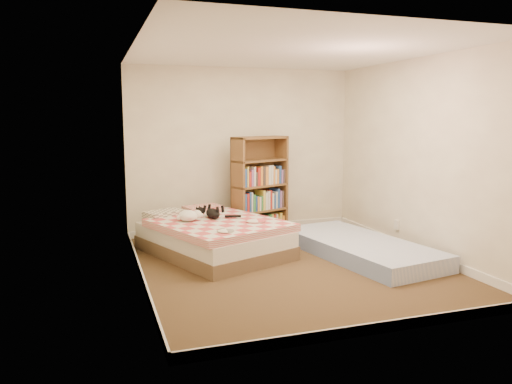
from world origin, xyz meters
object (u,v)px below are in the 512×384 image
object	(u,v)px
bookshelf	(260,199)
floor_mattress	(359,248)
bed	(213,236)
white_dog	(189,216)
black_cat	(213,213)

from	to	relation	value
bookshelf	floor_mattress	xyz separation A→B (m)	(0.83, -1.54, -0.45)
bed	white_dog	xyz separation A→B (m)	(-0.31, -0.01, 0.29)
floor_mattress	white_dog	bearing A→B (deg)	151.84
bed	white_dog	bearing A→B (deg)	160.82
bed	bookshelf	distance (m)	1.28
bookshelf	black_cat	distance (m)	1.15
bookshelf	bed	bearing A→B (deg)	-159.65
bookshelf	black_cat	bearing A→B (deg)	-162.90
white_dog	black_cat	bearing A→B (deg)	-16.01
black_cat	bookshelf	bearing A→B (deg)	-3.81
floor_mattress	white_dog	size ratio (longest dim) A/B	5.97
bookshelf	floor_mattress	bearing A→B (deg)	-83.21
bookshelf	black_cat	xyz separation A→B (m)	(-0.90, -0.72, -0.03)
bed	black_cat	xyz separation A→B (m)	(0.03, 0.11, 0.28)
bed	floor_mattress	size ratio (longest dim) A/B	0.98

